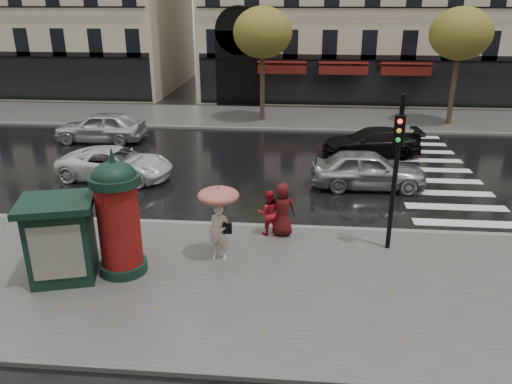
# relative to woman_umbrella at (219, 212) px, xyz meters

# --- Properties ---
(ground) EXTENTS (160.00, 160.00, 0.00)m
(ground) POSITION_rel_woman_umbrella_xyz_m (1.87, -0.69, -1.58)
(ground) COLOR black
(ground) RESTS_ON ground
(near_sidewalk) EXTENTS (90.00, 7.00, 0.12)m
(near_sidewalk) POSITION_rel_woman_umbrella_xyz_m (1.87, -1.19, -1.52)
(near_sidewalk) COLOR #474744
(near_sidewalk) RESTS_ON ground
(far_sidewalk) EXTENTS (90.00, 6.00, 0.12)m
(far_sidewalk) POSITION_rel_woman_umbrella_xyz_m (1.87, 18.31, -1.52)
(far_sidewalk) COLOR #474744
(far_sidewalk) RESTS_ON ground
(near_kerb) EXTENTS (90.00, 0.25, 0.14)m
(near_kerb) POSITION_rel_woman_umbrella_xyz_m (1.87, 2.31, -1.51)
(near_kerb) COLOR slate
(near_kerb) RESTS_ON ground
(far_kerb) EXTENTS (90.00, 0.25, 0.14)m
(far_kerb) POSITION_rel_woman_umbrella_xyz_m (1.87, 15.31, -1.51)
(far_kerb) COLOR slate
(far_kerb) RESTS_ON ground
(zebra_crossing) EXTENTS (3.60, 11.75, 0.01)m
(zebra_crossing) POSITION_rel_woman_umbrella_xyz_m (7.87, 8.91, -1.57)
(zebra_crossing) COLOR silver
(zebra_crossing) RESTS_ON ground
(tree_far_left) EXTENTS (3.40, 3.40, 6.64)m
(tree_far_left) POSITION_rel_woman_umbrella_xyz_m (-0.13, 17.31, 3.59)
(tree_far_left) COLOR #38281C
(tree_far_left) RESTS_ON ground
(tree_far_right) EXTENTS (3.40, 3.40, 6.64)m
(tree_far_right) POSITION_rel_woman_umbrella_xyz_m (10.87, 17.31, 3.59)
(tree_far_right) COLOR #38281C
(tree_far_right) RESTS_ON ground
(woman_umbrella) EXTENTS (1.15, 1.15, 2.21)m
(woman_umbrella) POSITION_rel_woman_umbrella_xyz_m (0.00, 0.00, 0.00)
(woman_umbrella) COLOR beige
(woman_umbrella) RESTS_ON near_sidewalk
(woman_red) EXTENTS (0.80, 0.67, 1.46)m
(woman_red) POSITION_rel_woman_umbrella_xyz_m (1.26, 1.71, -0.73)
(woman_red) COLOR #AA151E
(woman_red) RESTS_ON near_sidewalk
(man_burgundy) EXTENTS (0.85, 0.57, 1.69)m
(man_burgundy) POSITION_rel_woman_umbrella_xyz_m (1.70, 1.71, -0.61)
(man_burgundy) COLOR #490E10
(man_burgundy) RESTS_ON near_sidewalk
(morris_column) EXTENTS (1.31, 1.31, 3.52)m
(morris_column) POSITION_rel_woman_umbrella_xyz_m (-2.51, -0.91, 0.23)
(morris_column) COLOR black
(morris_column) RESTS_ON near_sidewalk
(traffic_light) EXTENTS (0.33, 0.45, 4.56)m
(traffic_light) POSITION_rel_woman_umbrella_xyz_m (4.84, 1.02, 1.31)
(traffic_light) COLOR black
(traffic_light) RESTS_ON near_sidewalk
(newsstand) EXTENTS (2.19, 1.99, 2.22)m
(newsstand) POSITION_rel_woman_umbrella_xyz_m (-3.91, -1.38, -0.31)
(newsstand) COLOR black
(newsstand) RESTS_ON near_sidewalk
(car_silver) EXTENTS (4.51, 1.92, 1.52)m
(car_silver) POSITION_rel_woman_umbrella_xyz_m (4.88, 6.48, -0.81)
(car_silver) COLOR #AAAAAE
(car_silver) RESTS_ON ground
(car_white) EXTENTS (4.92, 2.69, 1.31)m
(car_white) POSITION_rel_woman_umbrella_xyz_m (-5.39, 6.62, -0.92)
(car_white) COLOR white
(car_white) RESTS_ON ground
(car_black) EXTENTS (4.70, 2.16, 1.33)m
(car_black) POSITION_rel_woman_umbrella_xyz_m (5.56, 10.84, -0.91)
(car_black) COLOR black
(car_black) RESTS_ON ground
(car_far_silver) EXTENTS (4.65, 1.89, 1.58)m
(car_far_silver) POSITION_rel_woman_umbrella_xyz_m (-8.17, 12.11, -0.78)
(car_far_silver) COLOR silver
(car_far_silver) RESTS_ON ground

